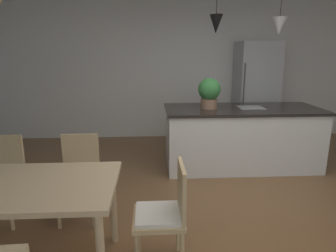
{
  "coord_description": "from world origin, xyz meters",
  "views": [
    {
      "loc": [
        -0.89,
        -2.71,
        1.7
      ],
      "look_at": [
        -0.73,
        -0.01,
        1.02
      ],
      "focal_mm": 31.73,
      "sensor_mm": 36.0,
      "label": 1
    }
  ],
  "objects_px": {
    "chair_far_right": "(79,174)",
    "refrigerator": "(255,92)",
    "potted_plant_on_island": "(209,92)",
    "kitchen_island": "(241,137)",
    "chair_far_left": "(1,176)",
    "chair_kitchen_end": "(165,212)"
  },
  "relations": [
    {
      "from": "chair_far_left",
      "to": "chair_far_right",
      "type": "bearing_deg",
      "value": 0.0
    },
    {
      "from": "chair_far_right",
      "to": "refrigerator",
      "type": "relative_size",
      "value": 0.46
    },
    {
      "from": "refrigerator",
      "to": "kitchen_island",
      "type": "bearing_deg",
      "value": -115.86
    },
    {
      "from": "chair_far_right",
      "to": "chair_far_left",
      "type": "relative_size",
      "value": 1.0
    },
    {
      "from": "potted_plant_on_island",
      "to": "chair_far_right",
      "type": "bearing_deg",
      "value": -140.09
    },
    {
      "from": "chair_far_right",
      "to": "potted_plant_on_island",
      "type": "bearing_deg",
      "value": 39.91
    },
    {
      "from": "chair_far_left",
      "to": "refrigerator",
      "type": "distance_m",
      "value": 4.46
    },
    {
      "from": "chair_kitchen_end",
      "to": "chair_far_right",
      "type": "bearing_deg",
      "value": 136.83
    },
    {
      "from": "chair_far_right",
      "to": "kitchen_island",
      "type": "bearing_deg",
      "value": 32.41
    },
    {
      "from": "kitchen_island",
      "to": "potted_plant_on_island",
      "type": "height_order",
      "value": "potted_plant_on_island"
    },
    {
      "from": "kitchen_island",
      "to": "refrigerator",
      "type": "relative_size",
      "value": 1.2
    },
    {
      "from": "kitchen_island",
      "to": "refrigerator",
      "type": "xyz_separation_m",
      "value": [
        0.66,
        1.35,
        0.48
      ]
    },
    {
      "from": "kitchen_island",
      "to": "potted_plant_on_island",
      "type": "relative_size",
      "value": 5.18
    },
    {
      "from": "refrigerator",
      "to": "chair_far_left",
      "type": "bearing_deg",
      "value": -142.77
    },
    {
      "from": "refrigerator",
      "to": "potted_plant_on_island",
      "type": "xyz_separation_m",
      "value": [
        -1.16,
        -1.35,
        0.19
      ]
    },
    {
      "from": "chair_far_right",
      "to": "refrigerator",
      "type": "bearing_deg",
      "value": 44.29
    },
    {
      "from": "chair_far_right",
      "to": "refrigerator",
      "type": "height_order",
      "value": "refrigerator"
    },
    {
      "from": "chair_far_right",
      "to": "refrigerator",
      "type": "distance_m",
      "value": 3.87
    },
    {
      "from": "chair_far_right",
      "to": "potted_plant_on_island",
      "type": "xyz_separation_m",
      "value": [
        1.59,
        1.33,
        0.66
      ]
    },
    {
      "from": "chair_far_left",
      "to": "chair_kitchen_end",
      "type": "bearing_deg",
      "value": -26.03
    },
    {
      "from": "chair_far_right",
      "to": "refrigerator",
      "type": "xyz_separation_m",
      "value": [
        2.75,
        2.68,
        0.47
      ]
    },
    {
      "from": "chair_far_left",
      "to": "kitchen_island",
      "type": "height_order",
      "value": "kitchen_island"
    }
  ]
}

